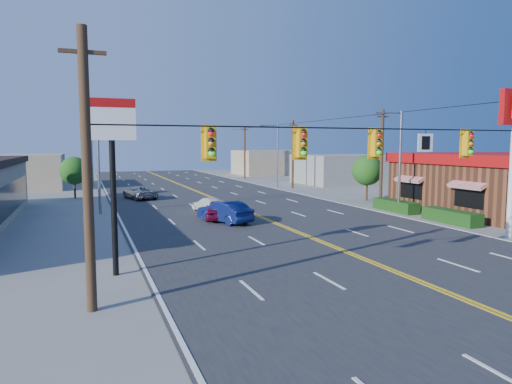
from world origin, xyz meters
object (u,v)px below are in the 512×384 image
object	(u,v)px
signal_span	(399,157)
pizza_hut_sign	(112,149)
car_silver	(140,193)
car_magenta	(218,210)
kfc	(506,182)
car_blue	(225,213)
car_white	(209,205)

from	to	relation	value
signal_span	pizza_hut_sign	size ratio (longest dim) A/B	3.55
signal_span	car_silver	size ratio (longest dim) A/B	5.20
car_magenta	kfc	bearing A→B (deg)	-172.02
car_blue	car_silver	distance (m)	16.68
kfc	car_blue	world-z (taller)	kfc
pizza_hut_sign	car_silver	bearing A→B (deg)	81.48
kfc	pizza_hut_sign	distance (m)	32.04
signal_span	car_white	bearing A→B (deg)	97.83
car_white	car_silver	size ratio (longest dim) A/B	0.84
signal_span	car_white	size ratio (longest dim) A/B	6.20
car_silver	car_magenta	bearing A→B (deg)	89.67
pizza_hut_sign	car_magenta	size ratio (longest dim) A/B	1.66
signal_span	car_white	world-z (taller)	signal_span
pizza_hut_sign	car_blue	bearing A→B (deg)	53.02
car_magenta	car_white	xyz separation A→B (m)	(0.37, 3.98, -0.13)
kfc	car_silver	bearing A→B (deg)	145.25
pizza_hut_sign	car_blue	distance (m)	13.80
car_blue	pizza_hut_sign	bearing A→B (deg)	32.22
signal_span	car_silver	bearing A→B (deg)	102.65
kfc	pizza_hut_sign	xyz separation A→B (m)	(-30.90, -8.00, 2.80)
signal_span	car_blue	xyz separation A→B (m)	(-3.02, 14.44, -4.14)
signal_span	kfc	world-z (taller)	signal_span
car_magenta	car_white	size ratio (longest dim) A/B	1.05
car_magenta	car_blue	xyz separation A→B (m)	(0.07, -1.42, 0.04)
signal_span	kfc	size ratio (longest dim) A/B	1.49
pizza_hut_sign	car_magenta	world-z (taller)	pizza_hut_sign
car_white	signal_span	bearing A→B (deg)	86.84
signal_span	pizza_hut_sign	bearing A→B (deg)	159.81
pizza_hut_sign	kfc	bearing A→B (deg)	14.52
kfc	car_magenta	size ratio (longest dim) A/B	3.95
kfc	car_blue	size ratio (longest dim) A/B	3.61
kfc	car_white	xyz separation A→B (m)	(-22.75, 7.84, -1.81)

